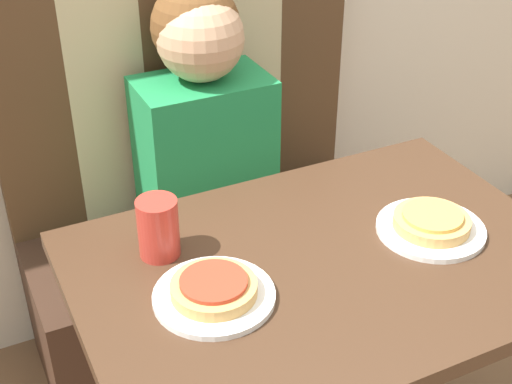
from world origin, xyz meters
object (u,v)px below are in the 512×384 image
plate_right (430,229)px  drinking_cup (158,228)px  pizza_left (214,287)px  plate_left (214,296)px  person (203,111)px  pizza_right (432,221)px

plate_right → drinking_cup: drinking_cup is taller
pizza_left → plate_left: bearing=-3.6°
person → plate_left: 0.68m
pizza_left → plate_right: bearing=-0.0°
person → plate_right: size_ratio=3.09×
plate_right → pizza_left: size_ratio=1.42×
plate_right → drinking_cup: bearing=161.9°
plate_left → pizza_right: bearing=0.0°
plate_right → drinking_cup: size_ratio=1.83×
person → pizza_left: size_ratio=4.38×
pizza_right → drinking_cup: 0.55m
person → plate_left: size_ratio=3.09×
pizza_right → drinking_cup: (-0.52, 0.17, 0.03)m
person → pizza_left: 0.68m
pizza_left → pizza_right: (0.48, 0.00, 0.00)m
plate_right → pizza_right: pizza_right is taller
pizza_right → plate_right: bearing=-176.4°
person → plate_right: bearing=-69.3°
plate_right → drinking_cup: 0.55m
pizza_right → person: bearing=110.7°
plate_left → plate_right: 0.48m
drinking_cup → pizza_left: bearing=-76.3°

